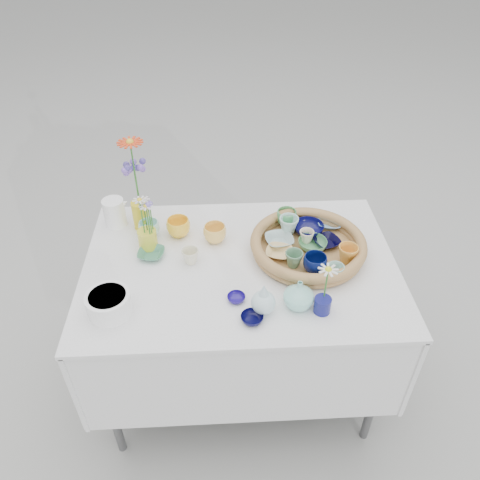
{
  "coord_description": "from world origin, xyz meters",
  "views": [
    {
      "loc": [
        -0.08,
        -1.41,
        2.01
      ],
      "look_at": [
        0.0,
        0.02,
        0.87
      ],
      "focal_mm": 35.0,
      "sensor_mm": 36.0,
      "label": 1
    }
  ],
  "objects_px": {
    "wicker_tray": "(308,246)",
    "bud_vase_seafoam": "(299,294)",
    "display_table": "(240,377)",
    "tall_vase_yellow": "(141,215)"
  },
  "relations": [
    {
      "from": "display_table",
      "to": "wicker_tray",
      "type": "xyz_separation_m",
      "value": [
        0.28,
        0.05,
        0.8
      ]
    },
    {
      "from": "bud_vase_seafoam",
      "to": "tall_vase_yellow",
      "type": "bearing_deg",
      "value": 140.41
    },
    {
      "from": "display_table",
      "to": "bud_vase_seafoam",
      "type": "height_order",
      "value": "bud_vase_seafoam"
    },
    {
      "from": "bud_vase_seafoam",
      "to": "tall_vase_yellow",
      "type": "relative_size",
      "value": 0.9
    },
    {
      "from": "bud_vase_seafoam",
      "to": "tall_vase_yellow",
      "type": "distance_m",
      "value": 0.8
    },
    {
      "from": "wicker_tray",
      "to": "bud_vase_seafoam",
      "type": "distance_m",
      "value": 0.31
    },
    {
      "from": "display_table",
      "to": "wicker_tray",
      "type": "bearing_deg",
      "value": 10.12
    },
    {
      "from": "display_table",
      "to": "bud_vase_seafoam",
      "type": "xyz_separation_m",
      "value": [
        0.2,
        -0.24,
        0.82
      ]
    },
    {
      "from": "wicker_tray",
      "to": "display_table",
      "type": "bearing_deg",
      "value": -169.88
    },
    {
      "from": "wicker_tray",
      "to": "bud_vase_seafoam",
      "type": "xyz_separation_m",
      "value": [
        -0.08,
        -0.29,
        0.02
      ]
    }
  ]
}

